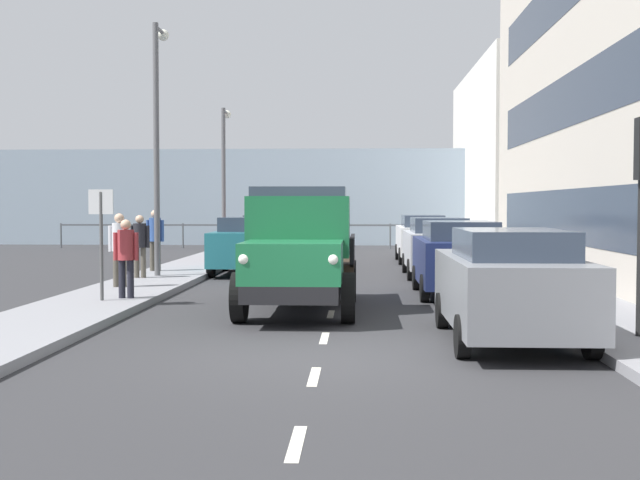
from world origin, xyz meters
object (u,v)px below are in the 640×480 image
Objects in this scene: pedestrian_in_dark_coat at (155,235)px; truck_vintage_green at (299,252)px; pedestrian_strolling at (120,244)px; street_sign at (101,225)px; pedestrian_with_bag at (140,241)px; car_grey_kerbside_near at (509,283)px; pedestrian_couple_a at (126,252)px; lamp_post_far at (224,166)px; lamp_post_promenade at (158,127)px; car_silver_kerbside_2 at (438,246)px; car_maroon_oppositeside_1 at (267,238)px; car_white_kerbside_3 at (422,238)px; car_navy_kerbside_1 at (459,257)px; car_teal_oppositeside_0 at (248,245)px.

truck_vintage_green is at bearing 120.95° from pedestrian_in_dark_coat.
pedestrian_strolling is 4.72m from pedestrian_in_dark_coat.
pedestrian_with_bag is at bearing -83.19° from street_sign.
car_grey_kerbside_near is at bearing 132.09° from pedestrian_with_bag.
pedestrian_couple_a is 0.29× the size of lamp_post_far.
lamp_post_promenade is at bearing -82.81° from pedestrian_couple_a.
pedestrian_with_bag is 0.24× the size of lamp_post_promenade.
truck_vintage_green is at bearing 67.41° from car_silver_kerbside_2.
truck_vintage_green is at bearing 128.89° from pedestrian_with_bag.
car_silver_kerbside_2 is at bearing -134.59° from street_sign.
car_silver_kerbside_2 is at bearing 134.53° from lamp_post_far.
car_white_kerbside_3 is at bearing -176.72° from car_maroon_oppositeside_1.
car_white_kerbside_3 is 2.63× the size of pedestrian_couple_a.
car_navy_kerbside_1 is at bearing 155.96° from lamp_post_promenade.
car_silver_kerbside_2 and car_teal_oppositeside_0 have the same top height.
car_navy_kerbside_1 is at bearing -137.24° from truck_vintage_green.
pedestrian_couple_a is (7.11, 7.18, 0.21)m from car_silver_kerbside_2.
car_white_kerbside_3 is 2.58× the size of pedestrian_with_bag.
pedestrian_with_bag is 0.29× the size of lamp_post_far.
car_navy_kerbside_1 is (0.00, -6.35, -0.00)m from car_grey_kerbside_near.
lamp_post_far is (-0.76, -7.82, 2.37)m from pedestrian_in_dark_coat.
car_grey_kerbside_near is 1.08× the size of car_navy_kerbside_1.
car_navy_kerbside_1 is 0.97× the size of car_silver_kerbside_2.
pedestrian_couple_a reaches higher than car_navy_kerbside_1.
car_grey_kerbside_near is 20.68m from lamp_post_far.
street_sign is (1.86, 13.29, 0.79)m from car_maroon_oppositeside_1.
truck_vintage_green reaches higher than pedestrian_in_dark_coat.
car_teal_oppositeside_0 is 5.92m from pedestrian_strolling.
street_sign is at bearing 47.80° from pedestrian_couple_a.
lamp_post_promenade is at bearing -108.63° from pedestrian_with_bag.
pedestrian_couple_a is at bearing 45.28° from car_silver_kerbside_2.
truck_vintage_green is 14.11m from car_maroon_oppositeside_1.
car_navy_kerbside_1 is 15.02m from lamp_post_far.
street_sign is (4.06, -0.65, 0.50)m from truck_vintage_green.
car_white_kerbside_3 is at bearing -135.83° from lamp_post_promenade.
pedestrian_couple_a is at bearing 83.43° from car_maroon_oppositeside_1.
pedestrian_with_bag is at bearing 46.20° from car_white_kerbside_3.
lamp_post_far is at bearing -75.58° from truck_vintage_green.
pedestrian_couple_a is (7.11, 13.19, 0.21)m from car_white_kerbside_3.
lamp_post_far reaches higher than pedestrian_in_dark_coat.
car_grey_kerbside_near is 1.01× the size of car_maroon_oppositeside_1.
car_grey_kerbside_near is at bearing 140.47° from pedestrian_strolling.
car_grey_kerbside_near is 13.98m from pedestrian_in_dark_coat.
car_white_kerbside_3 is 11.40m from lamp_post_promenade.
car_maroon_oppositeside_1 is at bearing -106.74° from lamp_post_promenade.
pedestrian_couple_a reaches higher than car_white_kerbside_3.
car_grey_kerbside_near is 11.43m from car_silver_kerbside_2.
pedestrian_strolling reaches higher than car_silver_kerbside_2.
pedestrian_with_bag reaches higher than car_white_kerbside_3.
pedestrian_strolling is 12.76m from lamp_post_far.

